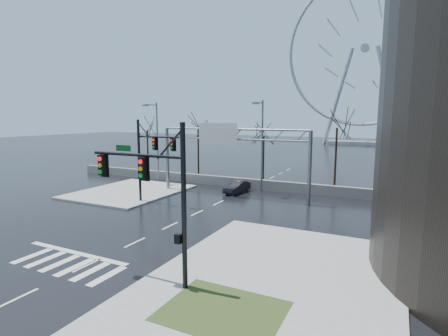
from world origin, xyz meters
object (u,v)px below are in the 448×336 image
Objects in this scene: signal_mast_far at (148,153)px; car at (237,187)px; ferris_wheel at (365,55)px; sign_gantry at (228,147)px; signal_mast_near at (159,188)px.

signal_mast_far reaches higher than car.
ferris_wheel is 13.09× the size of car.
ferris_wheel is (5.38, 80.04, 20.95)m from sign_gantry.
car is (-5.41, 21.04, -4.23)m from signal_mast_near.
signal_mast_far reaches higher than sign_gantry.
sign_gantry is 0.32× the size of ferris_wheel.
car is (5.60, 8.04, -4.19)m from signal_mast_far.
signal_mast_far is 0.16× the size of ferris_wheel.
ferris_wheel is at bearing 90.08° from signal_mast_near.
signal_mast_far is 10.65m from car.
signal_mast_far is at bearing -132.47° from sign_gantry.
sign_gantry is 4.98m from car.
sign_gantry is at bearing 47.53° from signal_mast_far.
signal_mast_far is at bearing -97.20° from ferris_wheel.
ferris_wheel is (-0.14, 99.04, 21.26)m from signal_mast_near.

